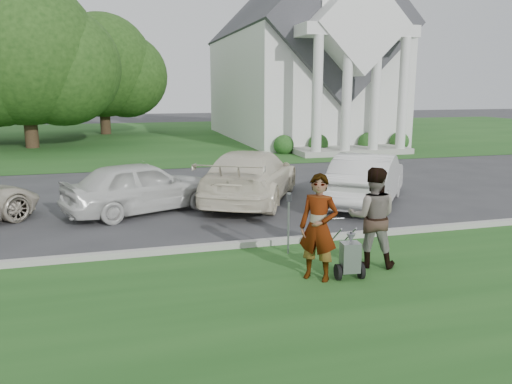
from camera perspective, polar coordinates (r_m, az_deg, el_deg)
name	(u,v)px	position (r m, az deg, el deg)	size (l,w,h in m)	color
ground	(272,254)	(10.80, 1.80, -7.05)	(120.00, 120.00, 0.00)	#333335
grass_strip	(327,313)	(8.19, 8.15, -13.53)	(80.00, 7.00, 0.01)	#1E4B19
church_lawn	(163,136)	(37.05, -10.63, 6.26)	(80.00, 30.00, 0.01)	#1E4B19
curb	(265,243)	(11.28, 0.98, -5.81)	(80.00, 0.18, 0.15)	#9E9E93
church	(299,50)	(35.09, 4.95, 15.82)	(9.19, 19.00, 24.10)	white
tree_left	(24,58)	(32.18, -24.96, 13.67)	(10.63, 8.40, 9.71)	#332316
tree_back	(102,70)	(39.78, -17.19, 13.13)	(9.61, 7.60, 8.89)	#332316
striping_cart	(350,258)	(9.45, 10.67, -7.42)	(0.55, 1.06, 0.96)	black
person_left	(318,228)	(9.17, 7.15, -4.14)	(0.72, 0.47, 1.98)	#999999
person_right	(372,218)	(10.06, 13.16, -2.90)	(0.96, 0.75, 1.98)	#999999
parking_meter_near	(289,216)	(10.54, 3.74, -2.74)	(0.10, 0.09, 1.34)	gray
car_b	(142,187)	(14.50, -12.94, 0.60)	(1.75, 4.36, 1.49)	silver
car_c	(251,176)	(15.51, -0.59, 1.86)	(2.25, 5.54, 1.61)	#F0E7CB
car_d	(367,179)	(15.53, 12.58, 1.51)	(1.66, 4.75, 1.56)	silver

